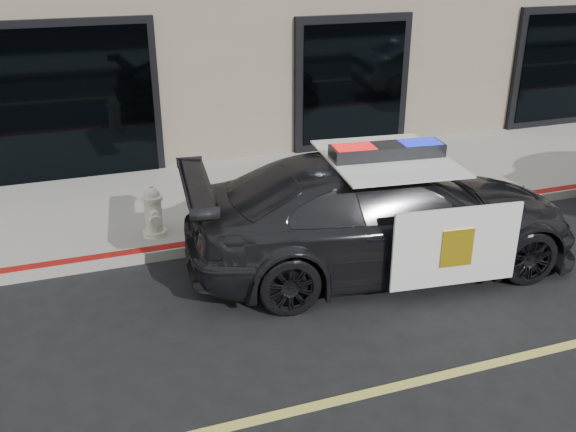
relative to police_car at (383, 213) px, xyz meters
name	(u,v)px	position (x,y,z in m)	size (l,w,h in m)	color
ground	(213,431)	(-2.89, -2.39, -0.76)	(120.00, 120.00, 0.00)	black
sidewalk_n	(138,209)	(-2.89, 2.86, -0.69)	(60.00, 3.50, 0.15)	gray
police_car	(383,213)	(0.00, 0.00, 0.00)	(3.19, 5.65, 1.71)	black
fire_hydrant	(153,213)	(-2.79, 1.62, -0.26)	(0.34, 0.48, 0.76)	white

